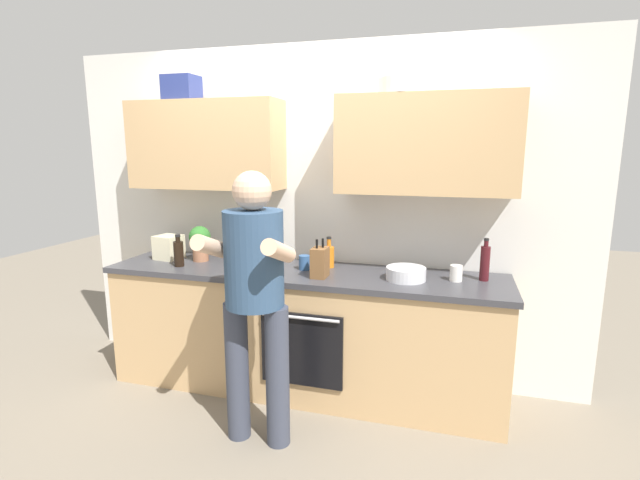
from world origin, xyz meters
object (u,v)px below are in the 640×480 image
Objects in this scene: bottle_juice at (329,256)px; cup_tea at (305,263)px; knife_block at (320,262)px; potted_herb at (200,241)px; bottle_soy at (179,253)px; bottle_syrup at (242,248)px; cup_coffee at (456,273)px; person_standing at (254,288)px; grocery_bag_rice at (169,247)px; mixing_bowl at (406,274)px; bottle_wine at (485,262)px; bottle_hotsauce at (240,255)px; bottle_oil at (273,248)px.

cup_tea is at bearing -143.08° from bottle_juice.
potted_herb is (-1.01, 0.19, 0.05)m from knife_block.
bottle_syrup is (0.39, 0.26, 0.00)m from bottle_soy.
cup_coffee is at bearing 10.17° from knife_block.
cup_coffee is at bearing 32.53° from person_standing.
grocery_bag_rice is at bearing 178.98° from cup_tea.
mixing_bowl is (0.57, -0.18, -0.04)m from bottle_juice.
mixing_bowl is at bearing -7.03° from bottle_syrup.
bottle_wine reaches higher than bottle_soy.
bottle_syrup is at bearing 33.48° from bottle_soy.
person_standing reaches higher than bottle_wine.
bottle_hotsauce is at bearing -17.92° from potted_herb.
bottle_juice reaches higher than grocery_bag_rice.
bottle_hotsauce is 0.25m from bottle_oil.
person_standing reaches higher than cup_coffee.
bottle_syrup is 0.91× the size of potted_herb.
mixing_bowl is at bearing 39.12° from person_standing.
bottle_syrup reaches higher than bottle_soy.
bottle_soy reaches higher than cup_tea.
knife_block is (0.16, -0.16, 0.05)m from cup_tea.
bottle_syrup is at bearing 172.97° from mixing_bowl.
mixing_bowl is at bearing -5.04° from cup_tea.
bottle_oil is 0.60m from potted_herb.
person_standing is 1.00m from bottle_soy.
bottle_juice is at bearing 74.95° from person_standing.
knife_block is at bearing -87.79° from bottle_juice.
person_standing is at bearing -140.88° from mixing_bowl.
bottle_syrup is at bearing 176.68° from cup_coffee.
bottle_hotsauce is 0.91× the size of mixing_bowl.
mixing_bowl is at bearing -165.48° from bottle_wine.
bottle_hotsauce is (-0.60, -0.21, 0.01)m from bottle_juice.
cup_tea is 0.23m from knife_block.
cup_coffee is at bearing -7.20° from bottle_juice.
bottle_soy is 1.00× the size of bottle_hotsauce.
bottle_soy is 0.28m from grocery_bag_rice.
knife_block is at bearing -10.58° from potted_herb.
knife_block is at bearing -170.45° from mixing_bowl.
person_standing reaches higher than bottle_syrup.
bottle_oil is (0.20, 0.14, 0.03)m from bottle_hotsauce.
grocery_bag_rice is (-2.16, 0.02, 0.04)m from cup_coffee.
potted_herb is at bearing -169.41° from bottle_syrup.
bottle_wine is 1.52× the size of grocery_bag_rice.
bottle_soy reaches higher than mixing_bowl.
person_standing is 6.86× the size of bottle_hotsauce.
bottle_hotsauce is (-0.38, 0.61, 0.03)m from person_standing.
grocery_bag_rice reaches higher than mixing_bowl.
bottle_juice is at bearing 177.43° from bottle_wine.
grocery_bag_rice is at bearing -177.83° from potted_herb.
cup_tea is at bearing -2.04° from potted_herb.
cup_coffee is (1.49, 0.10, -0.04)m from bottle_hotsauce.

